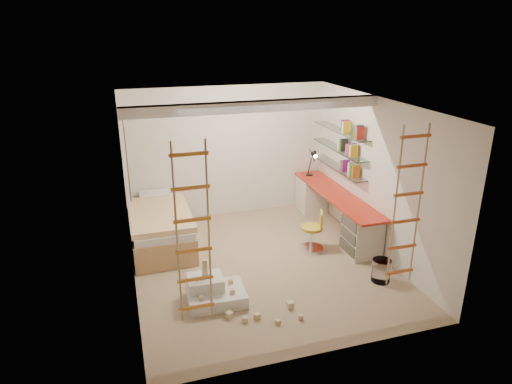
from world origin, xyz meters
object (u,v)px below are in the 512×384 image
object	(u,v)px
swivel_chair	(313,236)
play_platform	(213,292)
desk	(335,210)
bed	(160,227)

from	to	relation	value
swivel_chair	play_platform	world-z (taller)	swivel_chair
desk	play_platform	bearing A→B (deg)	-148.42
bed	swivel_chair	distance (m)	2.67
play_platform	bed	bearing A→B (deg)	104.34
desk	play_platform	xyz separation A→B (m)	(-2.68, -1.65, -0.26)
bed	play_platform	xyz separation A→B (m)	(0.51, -2.01, -0.19)
bed	play_platform	size ratio (longest dim) A/B	2.42
desk	swivel_chair	bearing A→B (deg)	-138.69
bed	swivel_chair	size ratio (longest dim) A/B	2.80
play_platform	desk	bearing A→B (deg)	31.58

